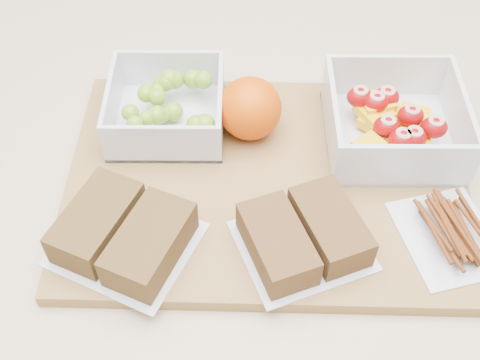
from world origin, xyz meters
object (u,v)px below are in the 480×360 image
at_px(sandwich_bag_left, 123,234).
at_px(sandwich_bag_center, 304,236).
at_px(grape_container, 169,107).
at_px(orange, 250,108).
at_px(fruit_container, 393,123).
at_px(pretzel_bag, 451,231).
at_px(cutting_board, 266,181).

height_order(sandwich_bag_left, sandwich_bag_center, sandwich_bag_left).
relative_size(sandwich_bag_left, sandwich_bag_center, 1.09).
bearing_deg(sandwich_bag_left, sandwich_bag_center, -0.23).
bearing_deg(sandwich_bag_left, grape_container, 80.15).
height_order(grape_container, orange, orange).
distance_m(fruit_container, orange, 0.16).
bearing_deg(pretzel_bag, sandwich_bag_left, -178.15).
xyz_separation_m(orange, pretzel_bag, (0.19, -0.14, -0.02)).
bearing_deg(cutting_board, sandwich_bag_center, -68.75).
bearing_deg(grape_container, sandwich_bag_left, -99.85).
distance_m(orange, sandwich_bag_left, 0.20).
height_order(fruit_container, pretzel_bag, fruit_container).
xyz_separation_m(sandwich_bag_center, pretzel_bag, (0.14, 0.01, -0.01)).
distance_m(sandwich_bag_left, pretzel_bag, 0.31).
distance_m(fruit_container, sandwich_bag_left, 0.31).
bearing_deg(sandwich_bag_center, fruit_container, 53.74).
bearing_deg(sandwich_bag_center, sandwich_bag_left, 179.77).
bearing_deg(cutting_board, pretzel_bag, -22.67).
xyz_separation_m(orange, sandwich_bag_center, (0.05, -0.15, -0.02)).
distance_m(grape_container, sandwich_bag_center, 0.22).
relative_size(sandwich_bag_center, pretzel_bag, 1.18).
xyz_separation_m(fruit_container, sandwich_bag_left, (-0.28, -0.14, -0.00)).
distance_m(grape_container, orange, 0.09).
bearing_deg(orange, sandwich_bag_left, -127.83).
bearing_deg(fruit_container, pretzel_bag, -74.55).
xyz_separation_m(sandwich_bag_left, pretzel_bag, (0.31, 0.01, -0.01)).
height_order(grape_container, sandwich_bag_left, grape_container).
height_order(sandwich_bag_left, pretzel_bag, sandwich_bag_left).
distance_m(grape_container, sandwich_bag_left, 0.17).
bearing_deg(sandwich_bag_center, pretzel_bag, 4.32).
relative_size(orange, sandwich_bag_left, 0.43).
xyz_separation_m(cutting_board, sandwich_bag_center, (0.03, -0.09, 0.03)).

